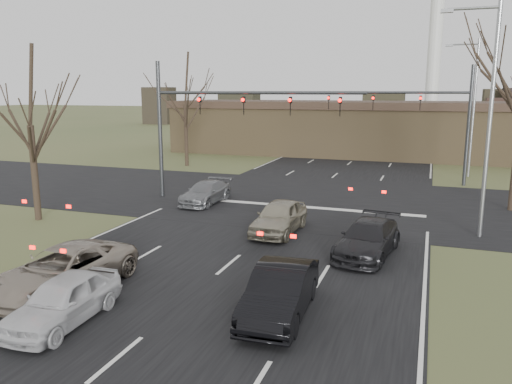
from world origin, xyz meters
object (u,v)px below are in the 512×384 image
car_silver_suv (64,270)px  car_black_hatch (280,291)px  streetlight_right_near (486,108)px  car_white_sedan (63,300)px  streetlight_right_far (472,101)px  mast_arm_near (210,113)px  building (382,128)px  car_grey_ahead (206,193)px  mast_arm_far (425,110)px  car_silver_ahead (279,217)px  car_charcoal_sedan (368,239)px

car_silver_suv → car_black_hatch: bearing=9.1°
streetlight_right_near → car_white_sedan: 17.78m
streetlight_right_far → mast_arm_near: bearing=-136.1°
building → car_grey_ahead: size_ratio=9.93×
building → car_black_hatch: 38.43m
mast_arm_far → car_silver_ahead: size_ratio=2.59×
mast_arm_near → building: bearing=73.9°
mast_arm_far → car_grey_ahead: (-11.40, -10.83, -4.40)m
car_white_sedan → car_silver_ahead: 10.97m
car_grey_ahead → car_silver_ahead: car_silver_ahead is taller
car_silver_suv → car_grey_ahead: size_ratio=1.20×
streetlight_right_far → car_white_sedan: (-11.82, -29.79, -4.92)m
car_charcoal_sedan → car_black_hatch: bearing=-97.3°
streetlight_right_far → car_silver_suv: 31.38m
mast_arm_far → car_silver_ahead: 16.82m
building → car_black_hatch: building is taller
mast_arm_far → streetlight_right_far: (3.14, 4.00, 0.57)m
building → mast_arm_far: (4.18, -15.00, 2.35)m
car_charcoal_sedan → car_silver_ahead: (-4.16, 1.89, 0.07)m
mast_arm_near → mast_arm_far: bearing=41.2°
car_charcoal_sedan → car_white_sedan: bearing=-121.9°
car_silver_suv → car_charcoal_sedan: size_ratio=1.12×
streetlight_right_far → car_black_hatch: bearing=-103.0°
building → streetlight_right_far: size_ratio=4.24×
building → car_white_sedan: bearing=-96.3°
car_charcoal_sedan → car_grey_ahead: bearing=155.2°
car_silver_suv → car_charcoal_sedan: bearing=42.4°
building → streetlight_right_near: (6.82, -28.00, 2.92)m
streetlight_right_far → car_black_hatch: size_ratio=2.30×
car_silver_suv → building: bearing=85.2°
streetlight_right_far → car_black_hatch: (-6.34, -27.37, -4.87)m
car_silver_suv → streetlight_right_far: bearing=68.5°
mast_arm_near → car_charcoal_sedan: bearing=-35.8°
mast_arm_near → car_silver_suv: bearing=-85.0°
mast_arm_far → car_charcoal_sedan: 17.74m
car_white_sedan → car_charcoal_sedan: 11.24m
building → car_silver_ahead: building is taller
building → car_charcoal_sedan: size_ratio=9.26×
car_charcoal_sedan → car_grey_ahead: car_charcoal_sedan is taller
streetlight_right_near → car_grey_ahead: bearing=171.2°
building → car_white_sedan: (-4.50, -40.79, -2.00)m
streetlight_right_near → building: bearing=103.7°
streetlight_right_near → car_grey_ahead: (-14.04, 2.17, -4.97)m
mast_arm_far → car_black_hatch: size_ratio=2.56×
mast_arm_far → car_silver_suv: 26.42m
car_white_sedan → car_charcoal_sedan: car_charcoal_sedan is taller
streetlight_right_far → car_silver_ahead: 21.72m
car_charcoal_sedan → car_silver_ahead: 4.57m
building → streetlight_right_near: bearing=-76.3°
car_white_sedan → car_black_hatch: car_black_hatch is taller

